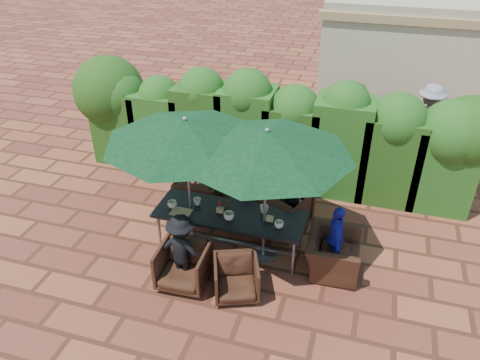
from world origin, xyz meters
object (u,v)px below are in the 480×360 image
(chair_near_left, at_px, (183,264))
(chair_end_right, at_px, (334,248))
(dining_table, at_px, (230,217))
(umbrella_left, at_px, (185,131))
(chair_far_mid, at_px, (247,203))
(umbrella_right, at_px, (267,143))
(chair_far_left, at_px, (200,192))
(chair_near_right, at_px, (236,277))
(chair_far_right, at_px, (284,209))

(chair_near_left, relative_size, chair_end_right, 0.80)
(chair_near_left, bearing_deg, dining_table, 65.13)
(umbrella_left, distance_m, chair_end_right, 3.09)
(chair_far_mid, distance_m, chair_near_left, 2.06)
(umbrella_left, xyz_separation_m, chair_end_right, (2.52, -0.01, -1.78))
(umbrella_left, height_order, umbrella_right, same)
(umbrella_right, bearing_deg, chair_far_left, 146.96)
(chair_far_left, bearing_deg, chair_near_left, 102.70)
(chair_far_mid, distance_m, chair_near_right, 2.04)
(chair_far_left, distance_m, chair_near_right, 2.43)
(umbrella_right, xyz_separation_m, chair_far_left, (-1.54, 1.00, -1.78))
(chair_far_mid, height_order, chair_far_right, chair_far_right)
(chair_near_right, bearing_deg, chair_near_left, 159.31)
(chair_near_left, bearing_deg, chair_far_mid, 74.20)
(dining_table, height_order, chair_far_left, chair_far_left)
(chair_far_left, distance_m, chair_near_left, 2.07)
(umbrella_right, xyz_separation_m, chair_far_right, (0.16, 0.90, -1.78))
(chair_near_left, bearing_deg, chair_far_left, 101.10)
(umbrella_left, height_order, chair_far_right, umbrella_left)
(chair_far_mid, xyz_separation_m, chair_far_right, (0.74, -0.10, 0.09))
(umbrella_right, height_order, chair_near_left, umbrella_right)
(chair_far_mid, bearing_deg, chair_far_left, 20.45)
(umbrella_left, distance_m, chair_near_left, 2.11)
(chair_far_left, distance_m, chair_end_right, 2.90)
(chair_far_left, bearing_deg, umbrella_right, 146.22)
(chair_far_mid, xyz_separation_m, chair_near_left, (-0.48, -2.01, 0.05))
(umbrella_right, relative_size, chair_far_left, 3.16)
(chair_far_left, xyz_separation_m, chair_far_mid, (0.96, -0.01, -0.08))
(chair_far_left, xyz_separation_m, chair_end_right, (2.73, -0.99, 0.00))
(dining_table, distance_m, chair_end_right, 1.83)
(umbrella_left, xyz_separation_m, umbrella_right, (1.33, -0.03, 0.00))
(umbrella_left, bearing_deg, chair_end_right, -0.28)
(chair_near_right, height_order, chair_end_right, chair_end_right)
(umbrella_left, height_order, chair_near_right, umbrella_left)
(umbrella_right, height_order, chair_near_right, umbrella_right)
(dining_table, relative_size, chair_far_mid, 3.70)
(dining_table, xyz_separation_m, umbrella_left, (-0.71, -0.02, 1.54))
(umbrella_left, height_order, chair_end_right, umbrella_left)
(umbrella_left, bearing_deg, chair_near_right, -41.86)
(umbrella_right, xyz_separation_m, chair_near_right, (-0.18, -1.01, -1.86))
(chair_end_right, bearing_deg, chair_far_mid, 59.08)
(dining_table, relative_size, chair_near_left, 3.27)
(chair_far_mid, relative_size, chair_near_left, 0.88)
(chair_far_left, relative_size, chair_far_mid, 1.23)
(dining_table, relative_size, chair_far_right, 2.98)
(umbrella_left, height_order, chair_near_left, umbrella_left)
(chair_far_right, relative_size, chair_end_right, 0.88)
(chair_near_left, height_order, chair_near_right, chair_near_left)
(umbrella_left, xyz_separation_m, chair_far_right, (1.49, 0.87, -1.78))
(chair_far_right, relative_size, chair_near_left, 1.10)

